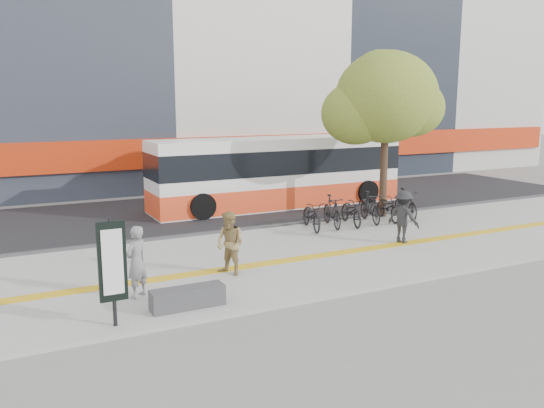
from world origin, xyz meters
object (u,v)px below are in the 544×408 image
pedestrian_dark (403,217)px  bench (188,298)px  signboard (112,263)px  street_tree (384,99)px  pedestrian_tan (230,243)px  seated_woman (136,262)px  bus (278,174)px

pedestrian_dark → bench: bearing=86.7°
signboard → street_tree: (11.38, 6.33, 3.15)m
pedestrian_tan → pedestrian_dark: (6.09, 0.59, 0.01)m
signboard → pedestrian_dark: bearing=15.6°
signboard → seated_woman: signboard is taller
street_tree → seated_woman: size_ratio=3.82×
bench → pedestrian_tan: (1.73, 1.74, 0.59)m
bench → bus: (7.26, 9.70, 1.12)m
signboard → street_tree: street_tree is taller
seated_woman → pedestrian_dark: (8.62, 1.18, -0.00)m
signboard → seated_woman: 1.73m
signboard → bus: (8.86, 10.01, 0.05)m
signboard → bus: 13.37m
bus → seated_woman: bus is taller
bench → signboard: size_ratio=0.73×
bench → seated_woman: size_ratio=0.97×
signboard → seated_woman: (0.80, 1.46, -0.46)m
seated_woman → pedestrian_dark: size_ratio=1.00×
bus → seated_woman: bearing=-133.3°
signboard → pedestrian_dark: (9.42, 2.64, -0.46)m
signboard → bus: bearing=48.5°
pedestrian_tan → bench: bearing=-71.4°
pedestrian_dark → signboard: bearing=85.8°
pedestrian_tan → signboard: bearing=-85.0°
signboard → street_tree: size_ratio=0.35×
seated_woman → pedestrian_tan: bearing=157.7°
signboard → seated_woman: bearing=61.3°
bench → seated_woman: bearing=124.7°
bus → seated_woman: 11.76m
street_tree → pedestrian_tan: street_tree is taller
signboard → bus: bus is taller
street_tree → bus: size_ratio=0.58×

